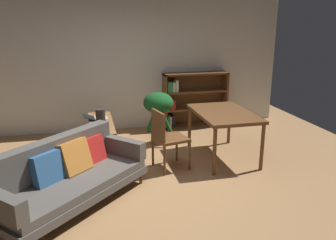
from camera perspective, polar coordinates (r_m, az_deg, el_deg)
name	(u,v)px	position (r m, az deg, el deg)	size (l,w,h in m)	color
ground_plane	(143,185)	(4.86, -4.09, -10.60)	(8.16, 8.16, 0.00)	#A87A4C
back_wall_panel	(119,63)	(7.07, -8.04, 9.25)	(6.80, 0.10, 2.70)	silver
fabric_couch	(66,174)	(4.43, -16.45, -8.57)	(2.00, 1.97, 0.80)	#56351E
media_console	(102,136)	(6.09, -10.90, -2.69)	(0.41, 1.38, 0.51)	olive
open_laptop	(97,118)	(6.19, -11.71, 0.36)	(0.45, 0.32, 0.09)	silver
desk_speaker	(101,117)	(5.76, -11.07, 0.41)	(0.16, 0.16, 0.28)	#2D2823
potted_floor_plant	(158,108)	(6.18, -1.60, 1.94)	(0.54, 0.54, 0.95)	brown
dining_table	(224,117)	(5.60, 9.18, 0.55)	(0.86, 1.33, 0.77)	brown
dining_chair_near	(166,136)	(5.14, -0.28, -2.65)	(0.54, 0.54, 0.92)	brown
bookshelf	(191,99)	(7.32, 3.84, 3.41)	(1.36, 0.32, 1.14)	brown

